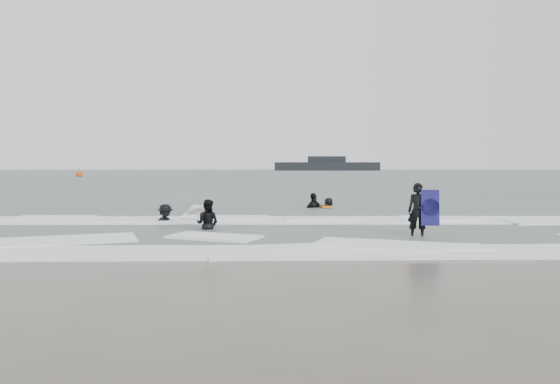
{
  "coord_description": "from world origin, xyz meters",
  "views": [
    {
      "loc": [
        -0.11,
        -12.79,
        2.03
      ],
      "look_at": [
        0.0,
        5.0,
        1.1
      ],
      "focal_mm": 35.0,
      "sensor_mm": 36.0,
      "label": 1
    }
  ],
  "objects_px": {
    "surfer_right_near": "(314,209)",
    "surfer_centre": "(418,238)",
    "surfer_wading": "(208,231)",
    "vessel_horizon": "(327,165)",
    "surfer_right_far": "(329,207)",
    "buoy": "(79,174)",
    "surfer_breaker": "(165,224)"
  },
  "relations": [
    {
      "from": "surfer_right_near",
      "to": "vessel_horizon",
      "type": "relative_size",
      "value": 0.06
    },
    {
      "from": "surfer_centre",
      "to": "surfer_right_far",
      "type": "bearing_deg",
      "value": 110.17
    },
    {
      "from": "surfer_right_near",
      "to": "surfer_centre",
      "type": "bearing_deg",
      "value": 66.21
    },
    {
      "from": "surfer_right_near",
      "to": "vessel_horizon",
      "type": "distance_m",
      "value": 131.68
    },
    {
      "from": "surfer_wading",
      "to": "surfer_breaker",
      "type": "bearing_deg",
      "value": -33.84
    },
    {
      "from": "surfer_centre",
      "to": "vessel_horizon",
      "type": "height_order",
      "value": "vessel_horizon"
    },
    {
      "from": "surfer_wading",
      "to": "buoy",
      "type": "distance_m",
      "value": 70.42
    },
    {
      "from": "surfer_centre",
      "to": "surfer_wading",
      "type": "height_order",
      "value": "surfer_centre"
    },
    {
      "from": "buoy",
      "to": "surfer_right_near",
      "type": "bearing_deg",
      "value": -61.38
    },
    {
      "from": "surfer_centre",
      "to": "buoy",
      "type": "xyz_separation_m",
      "value": [
        -33.25,
        66.69,
        0.42
      ]
    },
    {
      "from": "surfer_breaker",
      "to": "surfer_right_far",
      "type": "xyz_separation_m",
      "value": [
        6.21,
        7.14,
        0.0
      ]
    },
    {
      "from": "surfer_right_near",
      "to": "buoy",
      "type": "relative_size",
      "value": 1.13
    },
    {
      "from": "surfer_breaker",
      "to": "vessel_horizon",
      "type": "bearing_deg",
      "value": 42.4
    },
    {
      "from": "surfer_right_far",
      "to": "buoy",
      "type": "distance_m",
      "value": 64.31
    },
    {
      "from": "buoy",
      "to": "surfer_centre",
      "type": "bearing_deg",
      "value": -63.5
    },
    {
      "from": "surfer_centre",
      "to": "surfer_right_near",
      "type": "bearing_deg",
      "value": 115.37
    },
    {
      "from": "buoy",
      "to": "surfer_right_far",
      "type": "bearing_deg",
      "value": -60.31
    },
    {
      "from": "surfer_centre",
      "to": "buoy",
      "type": "height_order",
      "value": "buoy"
    },
    {
      "from": "surfer_centre",
      "to": "surfer_right_near",
      "type": "distance_m",
      "value": 9.95
    },
    {
      "from": "surfer_centre",
      "to": "surfer_wading",
      "type": "xyz_separation_m",
      "value": [
        -5.93,
        1.79,
        0.0
      ]
    },
    {
      "from": "surfer_wading",
      "to": "surfer_right_far",
      "type": "bearing_deg",
      "value": -101.73
    },
    {
      "from": "surfer_right_near",
      "to": "surfer_wading",
      "type": "bearing_deg",
      "value": 28.27
    },
    {
      "from": "surfer_wading",
      "to": "vessel_horizon",
      "type": "xyz_separation_m",
      "value": [
        16.32,
        139.0,
        1.5
      ]
    },
    {
      "from": "surfer_wading",
      "to": "surfer_right_near",
      "type": "height_order",
      "value": "surfer_right_near"
    },
    {
      "from": "surfer_breaker",
      "to": "surfer_right_near",
      "type": "height_order",
      "value": "surfer_right_near"
    },
    {
      "from": "vessel_horizon",
      "to": "surfer_right_far",
      "type": "bearing_deg",
      "value": -95.18
    },
    {
      "from": "surfer_wading",
      "to": "surfer_breaker",
      "type": "xyz_separation_m",
      "value": [
        -1.67,
        1.9,
        0.0
      ]
    },
    {
      "from": "surfer_wading",
      "to": "surfer_breaker",
      "type": "distance_m",
      "value": 2.53
    },
    {
      "from": "surfer_centre",
      "to": "vessel_horizon",
      "type": "distance_m",
      "value": 141.18
    },
    {
      "from": "surfer_right_near",
      "to": "vessel_horizon",
      "type": "bearing_deg",
      "value": -131.78
    },
    {
      "from": "surfer_centre",
      "to": "surfer_breaker",
      "type": "bearing_deg",
      "value": 166.93
    },
    {
      "from": "surfer_wading",
      "to": "surfer_right_far",
      "type": "relative_size",
      "value": 0.95
    }
  ]
}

